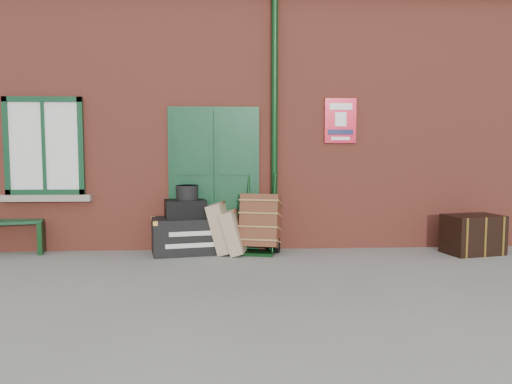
{
  "coord_description": "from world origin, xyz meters",
  "views": [
    {
      "loc": [
        -0.04,
        -6.39,
        1.61
      ],
      "look_at": [
        0.32,
        0.6,
        1.0
      ],
      "focal_mm": 35.0,
      "sensor_mm": 36.0,
      "label": 1
    }
  ],
  "objects": [
    {
      "name": "ground",
      "position": [
        0.0,
        0.0,
        0.0
      ],
      "size": [
        80.0,
        80.0,
        0.0
      ],
      "primitive_type": "plane",
      "color": "gray",
      "rests_on": "ground"
    },
    {
      "name": "suitcase_back",
      "position": [
        -0.18,
        1.22,
        0.4
      ],
      "size": [
        0.5,
        0.61,
        0.79
      ],
      "primitive_type": "cube",
      "rotation": [
        0.0,
        -0.26,
        -0.19
      ],
      "color": "tan",
      "rests_on": "ground"
    },
    {
      "name": "houdini_trunk",
      "position": [
        -0.68,
        1.24,
        0.28
      ],
      "size": [
        1.21,
        0.82,
        0.55
      ],
      "primitive_type": "cube",
      "rotation": [
        0.0,
        0.0,
        0.2
      ],
      "color": "black",
      "rests_on": "ground"
    },
    {
      "name": "station_building",
      "position": [
        -0.0,
        3.49,
        2.16
      ],
      "size": [
        10.3,
        4.3,
        4.36
      ],
      "color": "#A34534",
      "rests_on": "ground"
    },
    {
      "name": "suitcase_front",
      "position": [
        0.0,
        1.12,
        0.34
      ],
      "size": [
        0.46,
        0.55,
        0.68
      ],
      "primitive_type": "cube",
      "rotation": [
        0.0,
        -0.29,
        -0.19
      ],
      "color": "tan",
      "rests_on": "ground"
    },
    {
      "name": "hatbox",
      "position": [
        -0.7,
        1.25,
        0.94
      ],
      "size": [
        0.39,
        0.39,
        0.22
      ],
      "primitive_type": "cylinder",
      "rotation": [
        0.0,
        0.0,
        0.2
      ],
      "color": "black",
      "rests_on": "strongbox"
    },
    {
      "name": "dark_trunk",
      "position": [
        3.67,
        0.99,
        0.3
      ],
      "size": [
        0.92,
        0.71,
        0.6
      ],
      "primitive_type": "cube",
      "rotation": [
        0.0,
        0.0,
        0.22
      ],
      "color": "black",
      "rests_on": "ground"
    },
    {
      "name": "strongbox",
      "position": [
        -0.73,
        1.24,
        0.69
      ],
      "size": [
        0.69,
        0.56,
        0.28
      ],
      "primitive_type": "cube",
      "rotation": [
        0.0,
        0.0,
        0.2
      ],
      "color": "black",
      "rests_on": "houdini_trunk"
    },
    {
      "name": "porter_trolley",
      "position": [
        0.42,
        1.23,
        0.47
      ],
      "size": [
        0.71,
        0.74,
        1.2
      ],
      "rotation": [
        0.0,
        0.0,
        -0.23
      ],
      "color": "black",
      "rests_on": "ground"
    }
  ]
}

